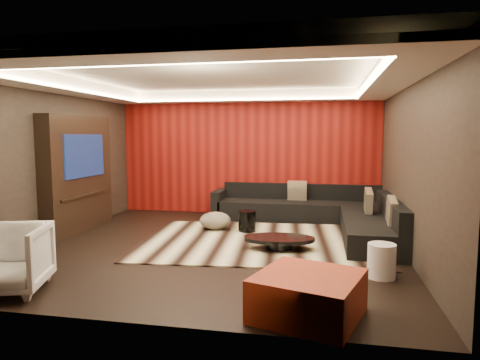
% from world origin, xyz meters
% --- Properties ---
extents(floor, '(6.00, 6.00, 0.02)m').
position_xyz_m(floor, '(0.00, 0.00, -0.01)').
color(floor, black).
rests_on(floor, ground).
extents(ceiling, '(6.00, 6.00, 0.02)m').
position_xyz_m(ceiling, '(0.00, 0.00, 2.81)').
color(ceiling, silver).
rests_on(ceiling, ground).
extents(wall_back, '(6.00, 0.02, 2.80)m').
position_xyz_m(wall_back, '(0.00, 3.01, 1.40)').
color(wall_back, black).
rests_on(wall_back, ground).
extents(wall_left, '(0.02, 6.00, 2.80)m').
position_xyz_m(wall_left, '(-3.01, 0.00, 1.40)').
color(wall_left, black).
rests_on(wall_left, ground).
extents(wall_right, '(0.02, 6.00, 2.80)m').
position_xyz_m(wall_right, '(3.01, 0.00, 1.40)').
color(wall_right, black).
rests_on(wall_right, ground).
extents(red_feature_wall, '(5.98, 0.05, 2.78)m').
position_xyz_m(red_feature_wall, '(0.00, 2.97, 1.40)').
color(red_feature_wall, '#6B0C0A').
rests_on(red_feature_wall, ground).
extents(soffit_back, '(6.00, 0.60, 0.22)m').
position_xyz_m(soffit_back, '(0.00, 2.70, 2.69)').
color(soffit_back, silver).
rests_on(soffit_back, ground).
extents(soffit_front, '(6.00, 0.60, 0.22)m').
position_xyz_m(soffit_front, '(0.00, -2.70, 2.69)').
color(soffit_front, silver).
rests_on(soffit_front, ground).
extents(soffit_left, '(0.60, 4.80, 0.22)m').
position_xyz_m(soffit_left, '(-2.70, 0.00, 2.69)').
color(soffit_left, silver).
rests_on(soffit_left, ground).
extents(soffit_right, '(0.60, 4.80, 0.22)m').
position_xyz_m(soffit_right, '(2.70, 0.00, 2.69)').
color(soffit_right, silver).
rests_on(soffit_right, ground).
extents(cove_back, '(4.80, 0.08, 0.04)m').
position_xyz_m(cove_back, '(0.00, 2.36, 2.60)').
color(cove_back, '#FFD899').
rests_on(cove_back, ground).
extents(cove_front, '(4.80, 0.08, 0.04)m').
position_xyz_m(cove_front, '(0.00, -2.36, 2.60)').
color(cove_front, '#FFD899').
rests_on(cove_front, ground).
extents(cove_left, '(0.08, 4.80, 0.04)m').
position_xyz_m(cove_left, '(-2.36, 0.00, 2.60)').
color(cove_left, '#FFD899').
rests_on(cove_left, ground).
extents(cove_right, '(0.08, 4.80, 0.04)m').
position_xyz_m(cove_right, '(2.36, 0.00, 2.60)').
color(cove_right, '#FFD899').
rests_on(cove_right, ground).
extents(tv_surround, '(0.30, 2.00, 2.20)m').
position_xyz_m(tv_surround, '(-2.85, 0.60, 1.10)').
color(tv_surround, black).
rests_on(tv_surround, ground).
extents(tv_screen, '(0.04, 1.30, 0.80)m').
position_xyz_m(tv_screen, '(-2.69, 0.60, 1.45)').
color(tv_screen, black).
rests_on(tv_screen, ground).
extents(tv_shelf, '(0.04, 1.60, 0.04)m').
position_xyz_m(tv_shelf, '(-2.69, 0.60, 0.70)').
color(tv_shelf, black).
rests_on(tv_shelf, ground).
extents(rug, '(4.24, 3.33, 0.02)m').
position_xyz_m(rug, '(0.68, 0.43, 0.01)').
color(rug, beige).
rests_on(rug, floor).
extents(coffee_table, '(1.23, 1.23, 0.19)m').
position_xyz_m(coffee_table, '(1.07, -0.03, 0.12)').
color(coffee_table, black).
rests_on(coffee_table, rug).
extents(drum_stool, '(0.39, 0.39, 0.39)m').
position_xyz_m(drum_stool, '(0.34, 1.11, 0.22)').
color(drum_stool, black).
rests_on(drum_stool, rug).
extents(striped_pouf, '(0.79, 0.79, 0.33)m').
position_xyz_m(striped_pouf, '(-0.30, 1.18, 0.19)').
color(striped_pouf, beige).
rests_on(striped_pouf, rug).
extents(white_side_table, '(0.47, 0.47, 0.45)m').
position_xyz_m(white_side_table, '(2.50, -1.12, 0.22)').
color(white_side_table, white).
rests_on(white_side_table, floor).
extents(orange_ottoman, '(1.23, 1.23, 0.44)m').
position_xyz_m(orange_ottoman, '(1.61, -2.50, 0.22)').
color(orange_ottoman, maroon).
rests_on(orange_ottoman, floor).
extents(armchair, '(1.07, 1.09, 0.79)m').
position_xyz_m(armchair, '(-1.87, -2.50, 0.40)').
color(armchair, silver).
rests_on(armchair, floor).
extents(sectional_sofa, '(3.65, 3.50, 0.75)m').
position_xyz_m(sectional_sofa, '(1.73, 1.86, 0.26)').
color(sectional_sofa, black).
rests_on(sectional_sofa, floor).
extents(throw_pillows, '(1.91, 2.69, 0.50)m').
position_xyz_m(throw_pillows, '(2.19, 1.46, 0.62)').
color(throw_pillows, beige).
rests_on(throw_pillows, sectional_sofa).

